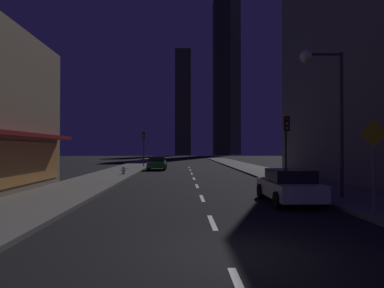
% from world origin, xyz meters
% --- Properties ---
extents(ground_plane, '(78.00, 136.00, 0.10)m').
position_xyz_m(ground_plane, '(0.00, 32.00, -0.05)').
color(ground_plane, black).
extents(sidewalk_right, '(4.00, 76.00, 0.15)m').
position_xyz_m(sidewalk_right, '(7.00, 32.00, 0.07)').
color(sidewalk_right, '#605E59').
rests_on(sidewalk_right, ground).
extents(sidewalk_left, '(4.00, 76.00, 0.15)m').
position_xyz_m(sidewalk_left, '(-7.00, 32.00, 0.07)').
color(sidewalk_left, '#605E59').
rests_on(sidewalk_left, ground).
extents(lane_marking_center, '(0.16, 38.60, 0.01)m').
position_xyz_m(lane_marking_center, '(0.00, 16.20, 0.01)').
color(lane_marking_center, silver).
rests_on(lane_marking_center, ground).
extents(skyscraper_distant_tall, '(5.40, 6.30, 36.33)m').
position_xyz_m(skyscraper_distant_tall, '(-0.40, 111.07, 18.16)').
color(skyscraper_distant_tall, '#3F3C2F').
rests_on(skyscraper_distant_tall, ground).
extents(skyscraper_distant_mid, '(5.34, 7.12, 54.45)m').
position_xyz_m(skyscraper_distant_mid, '(12.97, 111.19, 27.23)').
color(skyscraper_distant_mid, '#2D2B22').
rests_on(skyscraper_distant_mid, ground).
extents(skyscraper_distant_short, '(7.01, 7.32, 66.11)m').
position_xyz_m(skyscraper_distant_short, '(18.02, 124.23, 33.05)').
color(skyscraper_distant_short, '#645F4B').
rests_on(skyscraper_distant_short, ground).
extents(car_parked_near, '(1.98, 4.24, 1.45)m').
position_xyz_m(car_parked_near, '(3.60, 6.87, 0.74)').
color(car_parked_near, silver).
rests_on(car_parked_near, ground).
extents(car_parked_far, '(1.98, 4.24, 1.45)m').
position_xyz_m(car_parked_far, '(-3.60, 29.87, 0.74)').
color(car_parked_far, '#1E722D').
rests_on(car_parked_far, ground).
extents(fire_hydrant_far_left, '(0.42, 0.30, 0.65)m').
position_xyz_m(fire_hydrant_far_left, '(-5.90, 21.87, 0.45)').
color(fire_hydrant_far_left, '#B2B2B2').
rests_on(fire_hydrant_far_left, sidewalk_left).
extents(traffic_light_near_right, '(0.32, 0.48, 4.20)m').
position_xyz_m(traffic_light_near_right, '(5.50, 13.32, 3.19)').
color(traffic_light_near_right, '#2D2D2D').
rests_on(traffic_light_near_right, sidewalk_right).
extents(traffic_light_far_left, '(0.32, 0.48, 4.20)m').
position_xyz_m(traffic_light_far_left, '(-5.50, 33.88, 3.19)').
color(traffic_light_far_left, '#2D2D2D').
rests_on(traffic_light_far_left, sidewalk_left).
extents(street_lamp_right, '(1.96, 0.56, 6.58)m').
position_xyz_m(street_lamp_right, '(5.38, 7.54, 5.07)').
color(street_lamp_right, '#38383D').
rests_on(street_lamp_right, sidewalk_right).
extents(pedestrian_crossing_sign, '(0.91, 0.08, 3.15)m').
position_xyz_m(pedestrian_crossing_sign, '(5.60, 3.95, 2.02)').
color(pedestrian_crossing_sign, slate).
rests_on(pedestrian_crossing_sign, sidewalk_right).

